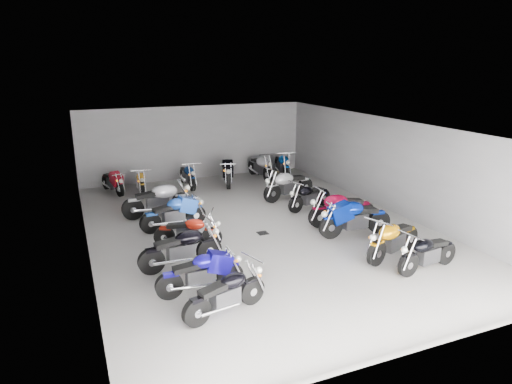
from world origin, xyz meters
TOP-DOWN VIEW (x-y plane):
  - ground at (0.00, 0.00)m, footprint 14.00×14.00m
  - wall_back at (0.00, 7.00)m, footprint 10.00×0.10m
  - wall_left at (-5.00, 0.00)m, footprint 0.10×14.00m
  - wall_right at (5.00, 0.00)m, footprint 0.10×14.00m
  - ceiling at (0.00, 0.00)m, footprint 10.00×14.00m
  - drain_grate at (0.00, -0.50)m, footprint 0.32×0.32m
  - motorcycle_left_a at (-2.54, -4.45)m, footprint 1.95×0.67m
  - motorcycle_left_b at (-2.76, -3.37)m, footprint 2.04×0.40m
  - motorcycle_left_c at (-2.84, -1.91)m, footprint 2.19×0.48m
  - motorcycle_left_d at (-2.34, -0.67)m, footprint 1.81×0.93m
  - motorcycle_left_e at (-2.39, 0.92)m, footprint 2.14×0.52m
  - motorcycle_left_f at (-2.60, 2.32)m, footprint 2.38×0.47m
  - motorcycle_right_a at (2.76, -4.43)m, footprint 1.99×0.48m
  - motorcycle_right_b at (2.48, -3.48)m, footprint 2.14×0.85m
  - motorcycle_right_c at (2.45, -1.74)m, footprint 2.32×0.52m
  - motorcycle_right_d at (2.60, -0.79)m, footprint 2.29×0.50m
  - motorcycle_right_e at (2.46, 1.03)m, footprint 1.93×0.68m
  - motorcycle_right_f at (2.33, 2.43)m, footprint 2.29×0.71m
  - motorcycle_back_a at (-3.73, 5.86)m, footprint 0.67×1.92m
  - motorcycle_back_b at (-2.69, 5.44)m, footprint 0.43×1.97m
  - motorcycle_back_c at (-0.74, 5.62)m, footprint 0.40×2.08m
  - motorcycle_back_d at (0.91, 5.38)m, footprint 0.80×2.31m
  - motorcycle_back_e at (2.60, 5.73)m, footprint 0.46×2.28m
  - motorcycle_back_f at (3.69, 5.75)m, footprint 0.64×2.24m

SIDE VIEW (x-z plane):
  - ground at x=0.00m, z-range 0.00..0.00m
  - drain_grate at x=0.00m, z-range 0.00..0.01m
  - motorcycle_left_d at x=-2.34m, z-range 0.04..0.89m
  - motorcycle_back_a at x=-3.73m, z-range 0.04..0.90m
  - motorcycle_back_b at x=-2.69m, z-range 0.04..0.91m
  - motorcycle_right_e at x=2.46m, z-range 0.04..0.91m
  - motorcycle_left_a at x=-2.54m, z-range 0.04..0.92m
  - motorcycle_right_a at x=2.76m, z-range 0.04..0.92m
  - motorcycle_left_b at x=-2.76m, z-range 0.04..0.94m
  - motorcycle_back_c at x=-0.74m, z-range 0.04..0.96m
  - motorcycle_left_e at x=-2.39m, z-range 0.04..0.99m
  - motorcycle_left_c at x=-2.84m, z-range 0.04..1.01m
  - motorcycle_right_b at x=2.48m, z-range 0.04..1.02m
  - motorcycle_back_f at x=3.69m, z-range 0.05..1.04m
  - motorcycle_back_e at x=2.60m, z-range 0.05..1.05m
  - motorcycle_right_d at x=2.60m, z-range 0.05..1.05m
  - motorcycle_right_c at x=2.45m, z-range 0.05..1.07m
  - motorcycle_right_f at x=2.33m, z-range 0.05..1.07m
  - motorcycle_back_d at x=0.91m, z-range 0.05..1.08m
  - motorcycle_left_f at x=-2.60m, z-range 0.05..1.09m
  - wall_back at x=0.00m, z-range 0.00..3.20m
  - wall_left at x=-5.00m, z-range 0.00..3.20m
  - wall_right at x=5.00m, z-range 0.00..3.20m
  - ceiling at x=0.00m, z-range 3.20..3.24m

